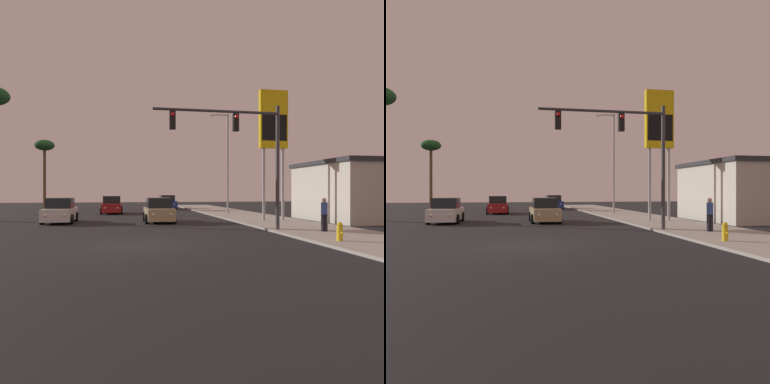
# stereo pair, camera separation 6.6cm
# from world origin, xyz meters

# --- Properties ---
(ground_plane) EXTENTS (120.00, 120.00, 0.00)m
(ground_plane) POSITION_xyz_m (0.00, 0.00, 0.00)
(ground_plane) COLOR black
(sidewalk_right) EXTENTS (5.00, 60.00, 0.12)m
(sidewalk_right) POSITION_xyz_m (9.50, 10.00, 0.06)
(sidewalk_right) COLOR #9E998E
(sidewalk_right) RESTS_ON ground
(building_gas_station) EXTENTS (10.30, 8.30, 4.30)m
(building_gas_station) POSITION_xyz_m (18.00, 9.75, 2.16)
(building_gas_station) COLOR beige
(building_gas_station) RESTS_ON ground
(car_blue) EXTENTS (2.04, 4.33, 1.68)m
(car_blue) POSITION_xyz_m (4.71, 29.71, 0.76)
(car_blue) COLOR navy
(car_blue) RESTS_ON ground
(car_white) EXTENTS (2.04, 4.32, 1.68)m
(car_white) POSITION_xyz_m (-4.75, 11.73, 0.76)
(car_white) COLOR silver
(car_white) RESTS_ON ground
(car_tan) EXTENTS (2.04, 4.32, 1.68)m
(car_tan) POSITION_xyz_m (1.87, 11.04, 0.76)
(car_tan) COLOR tan
(car_tan) RESTS_ON ground
(car_red) EXTENTS (2.04, 4.31, 1.68)m
(car_red) POSITION_xyz_m (-1.58, 21.82, 0.76)
(car_red) COLOR maroon
(car_red) RESTS_ON ground
(traffic_light_mast) EXTENTS (6.67, 0.36, 6.50)m
(traffic_light_mast) POSITION_xyz_m (5.55, 3.72, 4.69)
(traffic_light_mast) COLOR #38383D
(traffic_light_mast) RESTS_ON sidewalk_right
(street_lamp) EXTENTS (1.74, 0.24, 9.00)m
(street_lamp) POSITION_xyz_m (8.59, 17.66, 5.12)
(street_lamp) COLOR #99999E
(street_lamp) RESTS_ON sidewalk_right
(gas_station_sign) EXTENTS (2.00, 0.42, 9.00)m
(gas_station_sign) POSITION_xyz_m (9.68, 9.62, 6.62)
(gas_station_sign) COLOR #99999E
(gas_station_sign) RESTS_ON sidewalk_right
(fire_hydrant) EXTENTS (0.24, 0.34, 0.76)m
(fire_hydrant) POSITION_xyz_m (8.00, -1.06, 0.49)
(fire_hydrant) COLOR gold
(fire_hydrant) RESTS_ON sidewalk_right
(pedestrian_on_sidewalk) EXTENTS (0.34, 0.32, 1.67)m
(pedestrian_on_sidewalk) POSITION_xyz_m (9.31, 2.36, 1.03)
(pedestrian_on_sidewalk) COLOR #23232D
(pedestrian_on_sidewalk) RESTS_ON sidewalk_right
(palm_tree_far) EXTENTS (2.40, 2.40, 8.50)m
(palm_tree_far) POSITION_xyz_m (-10.03, 34.00, 7.38)
(palm_tree_far) COLOR brown
(palm_tree_far) RESTS_ON ground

